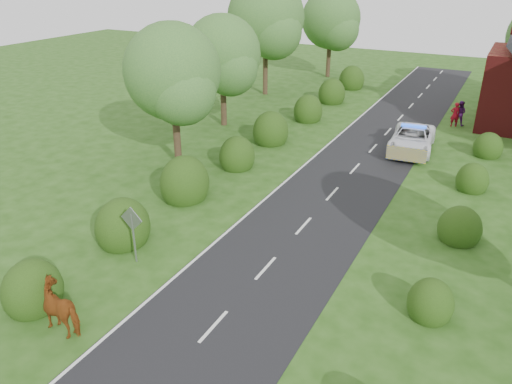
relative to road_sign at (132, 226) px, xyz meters
The scene contains 14 objects.
ground 5.63m from the road_sign, 21.80° to the right, with size 120.00×120.00×0.00m, color #224811.
road 14.03m from the road_sign, 68.96° to the left, with size 6.00×70.00×0.02m, color black.
road_markings 11.56m from the road_sign, 72.72° to the left, with size 4.96×70.00×0.01m.
hedgerow_left 9.85m from the road_sign, 98.87° to the left, with size 2.75×50.41×3.00m.
hedgerow_right 14.85m from the road_sign, 38.46° to the left, with size 2.10×45.78×2.10m.
tree_left_a 11.55m from the road_sign, 115.73° to the left, with size 5.74×5.60×8.38m.
tree_left_b 19.22m from the road_sign, 109.29° to the left, with size 5.74×5.60×8.07m.
tree_left_c 29.28m from the road_sign, 105.46° to the left, with size 6.97×6.80×10.22m.
tree_left_d 38.41m from the road_sign, 97.87° to the left, with size 6.15×6.00×8.89m.
road_sign is the anchor object (origin of this frame).
cow 4.42m from the road_sign, 82.25° to the right, with size 1.10×2.08×1.48m, color brown.
police_van 20.19m from the road_sign, 68.83° to the left, with size 3.12×5.95×1.73m.
pedestrian_red 27.16m from the road_sign, 70.60° to the left, with size 0.67×0.44×1.83m, color maroon.
pedestrian_purple 27.77m from the road_sign, 70.45° to the left, with size 0.90×0.70×1.86m, color #4F1769.
Camera 1 is at (7.51, -11.29, 11.37)m, focal length 35.00 mm.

